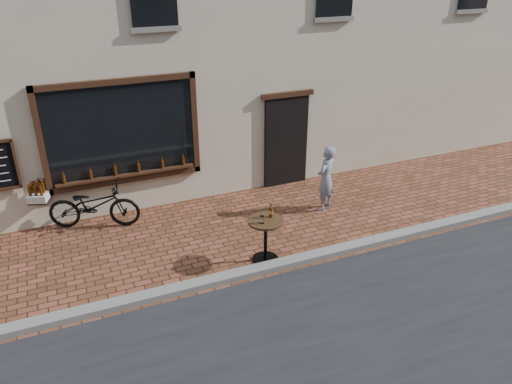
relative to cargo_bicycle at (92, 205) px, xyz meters
name	(u,v)px	position (x,y,z in m)	size (l,w,h in m)	color
ground	(273,276)	(2.72, -3.09, -0.50)	(90.00, 90.00, 0.00)	#502D1A
kerb	(269,267)	(2.72, -2.89, -0.44)	(90.00, 0.25, 0.12)	slate
cargo_bicycle	(92,205)	(0.00, 0.00, 0.00)	(2.23, 1.27, 1.05)	black
bistro_table	(266,232)	(2.80, -2.56, 0.11)	(0.67, 0.67, 1.14)	black
pedestrian	(326,178)	(4.85, -1.17, 0.24)	(0.54, 0.35, 1.48)	gray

